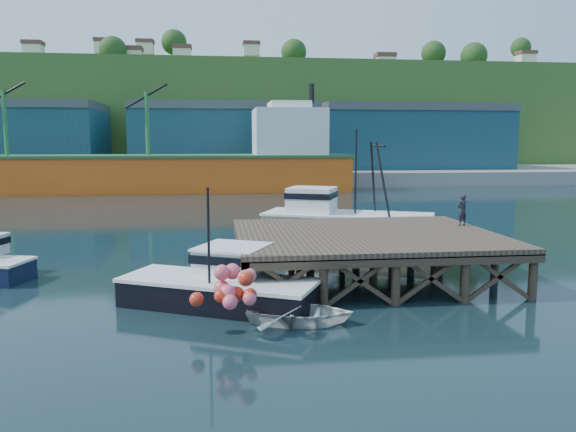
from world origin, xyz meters
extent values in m
plane|color=black|center=(0.00, 0.00, 0.00)|extent=(300.00, 300.00, 0.00)
cube|color=brown|center=(5.50, 0.00, 2.00)|extent=(12.00, 10.00, 0.25)
cube|color=#473828|center=(5.50, -4.85, 1.75)|extent=(12.00, 0.30, 0.35)
cylinder|color=#473828|center=(-0.20, -4.70, 0.80)|extent=(0.36, 0.36, 2.60)
cylinder|color=#473828|center=(11.20, -4.70, 0.80)|extent=(0.36, 0.36, 2.60)
cylinder|color=#473828|center=(-0.20, 4.70, 0.80)|extent=(0.36, 0.36, 2.60)
cylinder|color=#473828|center=(11.20, 4.70, 0.80)|extent=(0.36, 0.36, 2.60)
cube|color=gray|center=(0.00, 70.00, 1.00)|extent=(160.00, 40.00, 2.00)
cube|color=navy|center=(0.00, 65.00, 6.50)|extent=(28.00, 16.00, 9.00)
cube|color=navy|center=(30.00, 65.00, 6.50)|extent=(30.00, 16.00, 9.00)
cube|color=orange|center=(-12.00, 48.00, 2.20)|extent=(55.00, 9.50, 4.40)
cube|color=#26592D|center=(-12.00, 48.00, 4.50)|extent=(55.50, 10.00, 0.30)
cube|color=silver|center=(8.00, 48.00, 7.50)|extent=(9.00, 9.00, 6.00)
cube|color=silver|center=(8.00, 48.00, 10.80)|extent=(5.00, 7.00, 1.20)
cylinder|color=black|center=(11.00, 48.00, 12.50)|extent=(0.70, 0.70, 2.50)
cube|color=#2D511E|center=(0.00, 100.00, 11.00)|extent=(220.00, 50.00, 22.00)
cube|color=black|center=(-1.36, -4.08, 0.51)|extent=(7.88, 5.74, 1.03)
cube|color=silver|center=(-1.36, -4.08, 1.05)|extent=(8.04, 5.85, 0.14)
cube|color=silver|center=(-0.77, -2.87, 1.54)|extent=(3.31, 3.31, 1.03)
cube|color=black|center=(-0.77, -2.87, 1.77)|extent=(3.49, 3.49, 0.34)
cylinder|color=black|center=(-1.69, -4.74, 2.86)|extent=(0.10, 0.10, 3.66)
sphere|color=#E35367|center=(-1.63, -7.27, 1.26)|extent=(0.48, 0.48, 0.48)
sphere|color=#E35367|center=(-0.60, -7.04, 1.49)|extent=(0.48, 0.48, 0.48)
sphere|color=red|center=(-1.06, -7.62, 1.72)|extent=(0.48, 0.48, 0.48)
cube|color=beige|center=(6.88, 9.33, 0.85)|extent=(10.98, 7.43, 1.70)
cube|color=silver|center=(6.88, 9.33, 1.75)|extent=(11.23, 7.68, 0.14)
cube|color=silver|center=(4.51, 9.33, 2.56)|extent=(3.66, 3.56, 1.70)
cube|color=black|center=(4.51, 9.33, 2.93)|extent=(3.78, 3.68, 0.38)
cylinder|color=black|center=(7.35, 9.33, 4.26)|extent=(0.12, 0.12, 5.68)
imported|color=silver|center=(1.47, -6.45, 0.39)|extent=(4.27, 3.50, 0.77)
imported|color=black|center=(10.90, 1.44, 2.92)|extent=(0.68, 0.56, 1.59)
camera|label=1|loc=(-1.33, -25.30, 6.35)|focal=35.00mm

